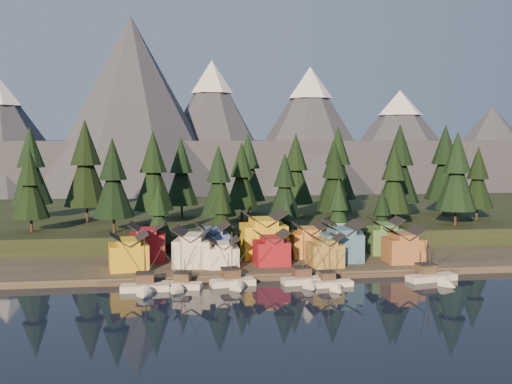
{
  "coord_description": "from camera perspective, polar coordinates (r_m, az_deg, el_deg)",
  "views": [
    {
      "loc": [
        -22.73,
        -105.38,
        30.73
      ],
      "look_at": [
        -4.39,
        30.0,
        18.07
      ],
      "focal_mm": 40.0,
      "sensor_mm": 36.0,
      "label": 1
    }
  ],
  "objects": [
    {
      "name": "house_front_4",
      "position": [
        133.41,
        6.88,
        -5.65
      ],
      "size": [
        7.82,
        8.37,
        7.58
      ],
      "rotation": [
        0.0,
        0.0,
        0.06
      ],
      "color": "olive",
      "rests_on": "shore_strip"
    },
    {
      "name": "tree_hill_2",
      "position": [
        154.73,
        -14.11,
        1.08
      ],
      "size": [
        10.83,
        10.83,
        25.23
      ],
      "color": "#332319",
      "rests_on": "hillside"
    },
    {
      "name": "house_back_3",
      "position": [
        142.97,
        5.33,
        -4.64
      ],
      "size": [
        8.97,
        8.06,
        8.79
      ],
      "rotation": [
        0.0,
        0.0,
        -0.04
      ],
      "color": "#C27D32",
      "rests_on": "shore_strip"
    },
    {
      "name": "boat_4",
      "position": [
        120.65,
        7.58,
        -8.58
      ],
      "size": [
        10.02,
        10.81,
        10.44
      ],
      "rotation": [
        0.0,
        0.0,
        0.07
      ],
      "color": "white",
      "rests_on": "ground"
    },
    {
      "name": "tree_hill_15",
      "position": [
        189.01,
        -0.8,
        2.28
      ],
      "size": [
        11.6,
        11.6,
        27.02
      ],
      "color": "#332319",
      "rests_on": "hillside"
    },
    {
      "name": "tree_shore_2",
      "position": [
        149.54,
        3.06,
        -2.93
      ],
      "size": [
        6.17,
        6.17,
        14.37
      ],
      "color": "#332319",
      "rests_on": "shore_strip"
    },
    {
      "name": "tree_hill_6",
      "position": [
        171.8,
        -1.44,
        1.42
      ],
      "size": [
        10.3,
        10.3,
        23.99
      ],
      "color": "#332319",
      "rests_on": "hillside"
    },
    {
      "name": "tree_hill_1",
      "position": [
        175.69,
        -16.65,
        2.48
      ],
      "size": [
        13.16,
        13.16,
        30.66
      ],
      "color": "#332319",
      "rests_on": "hillside"
    },
    {
      "name": "house_front_0",
      "position": [
        131.77,
        -12.62,
        -5.69
      ],
      "size": [
        9.59,
        9.21,
        8.39
      ],
      "rotation": [
        0.0,
        0.0,
        0.17
      ],
      "color": "gold",
      "rests_on": "shore_strip"
    },
    {
      "name": "tree_hill_9",
      "position": [
        166.9,
        7.85,
        1.29
      ],
      "size": [
        10.37,
        10.37,
        24.16
      ],
      "color": "#332319",
      "rests_on": "hillside"
    },
    {
      "name": "boat_0",
      "position": [
        118.19,
        -11.08,
        -8.64
      ],
      "size": [
        10.08,
        10.97,
        12.54
      ],
      "rotation": [
        0.0,
        0.0,
        0.01
      ],
      "color": "beige",
      "rests_on": "ground"
    },
    {
      "name": "house_back_0",
      "position": [
        139.92,
        -10.79,
        -4.82
      ],
      "size": [
        8.67,
        8.33,
        9.28
      ],
      "rotation": [
        0.0,
        0.0,
        -0.02
      ],
      "color": "maroon",
      "rests_on": "shore_strip"
    },
    {
      "name": "tree_hill_16",
      "position": [
        189.1,
        -21.57,
        2.19
      ],
      "size": [
        12.33,
        12.33,
        28.72
      ],
      "color": "#332319",
      "rests_on": "hillside"
    },
    {
      "name": "tree_shore_4",
      "position": [
        156.33,
        12.47,
        -2.34
      ],
      "size": [
        6.92,
        6.92,
        16.11
      ],
      "color": "#332319",
      "rests_on": "shore_strip"
    },
    {
      "name": "tree_hill_4",
      "position": [
        180.7,
        -7.47,
        1.82
      ],
      "size": [
        10.94,
        10.94,
        25.48
      ],
      "color": "#332319",
      "rests_on": "hillside"
    },
    {
      "name": "house_front_1",
      "position": [
        132.91,
        -6.26,
        -5.38
      ],
      "size": [
        10.14,
        9.88,
        8.9
      ],
      "rotation": [
        0.0,
        0.0,
        -0.21
      ],
      "color": "beige",
      "rests_on": "shore_strip"
    },
    {
      "name": "tree_hill_12",
      "position": [
        184.84,
        14.14,
        2.49
      ],
      "size": [
        12.71,
        12.71,
        29.62
      ],
      "color": "#332319",
      "rests_on": "hillside"
    },
    {
      "name": "tree_hill_11",
      "position": [
        167.25,
        13.6,
        1.07
      ],
      "size": [
        10.08,
        10.08,
        23.48
      ],
      "color": "#332319",
      "rests_on": "hillside"
    },
    {
      "name": "tree_shore_0",
      "position": [
        146.75,
        -9.71,
        -2.34
      ],
      "size": [
        7.8,
        7.8,
        18.18
      ],
      "color": "#332319",
      "rests_on": "shore_strip"
    },
    {
      "name": "boat_6",
      "position": [
        130.03,
        17.5,
        -7.59
      ],
      "size": [
        11.98,
        12.66,
        12.5
      ],
      "rotation": [
        0.0,
        0.0,
        0.2
      ],
      "color": "beige",
      "rests_on": "ground"
    },
    {
      "name": "house_front_5",
      "position": [
        138.61,
        8.5,
        -4.81
      ],
      "size": [
        9.53,
        8.74,
        9.63
      ],
      "rotation": [
        0.0,
        0.0,
        0.04
      ],
      "color": "teal",
      "rests_on": "shore_strip"
    },
    {
      "name": "tree_hill_8",
      "position": [
        181.42,
        3.98,
        2.08
      ],
      "size": [
        11.46,
        11.46,
        26.69
      ],
      "color": "#332319",
      "rests_on": "hillside"
    },
    {
      "name": "dock",
      "position": [
        127.61,
        2.8,
        -8.41
      ],
      "size": [
        80.0,
        4.0,
        1.0
      ],
      "primitive_type": "cube",
      "color": "#4E4337",
      "rests_on": "ground"
    },
    {
      "name": "house_back_4",
      "position": [
        145.39,
        8.8,
        -4.45
      ],
      "size": [
        9.46,
        9.18,
        9.11
      ],
      "rotation": [
        0.0,
        0.0,
        -0.15
      ],
      "color": "silver",
      "rests_on": "shore_strip"
    },
    {
      "name": "hillside",
      "position": [
        198.64,
        -1.07,
        -2.73
      ],
      "size": [
        420.0,
        100.0,
        6.0
      ],
      "primitive_type": "cube",
      "color": "black",
      "rests_on": "ground"
    },
    {
      "name": "tree_hill_17",
      "position": [
        187.29,
        21.29,
        1.14
      ],
      "size": [
        9.69,
        9.69,
        22.58
      ],
      "color": "#332319",
      "rests_on": "hillside"
    },
    {
      "name": "tree_shore_3",
      "position": [
        152.42,
        8.24,
        -1.86
      ],
      "size": [
        8.17,
        8.17,
        19.02
      ],
      "color": "#332319",
      "rests_on": "shore_strip"
    },
    {
      "name": "boat_1",
      "position": [
        119.21,
        -7.66,
        -8.57
      ],
      "size": [
        9.27,
        9.85,
        11.29
      ],
      "rotation": [
        0.0,
        0.0,
        -0.25
      ],
      "color": "beige",
      "rests_on": "ground"
    },
    {
      "name": "tree_hill_0",
      "position": [
        162.67,
        -21.66,
        0.57
      ],
      "size": [
        9.73,
        9.73,
        22.67
      ],
      "color": "#332319",
      "rests_on": "hillside"
    },
    {
      "name": "tree_hill_14",
      "position": [
        197.63,
        18.34,
        2.55
      ],
      "size": [
        12.71,
        12.71,
        29.6
      ],
      "color": "#332319",
      "rests_on": "hillside"
    },
    {
      "name": "mountain_ridge",
      "position": [
        319.54,
        -4.4,
        4.44
      ],
      "size": [
        560.0,
        190.0,
        90.0
      ],
      "color": "#434856",
      "rests_on": "ground"
    },
    {
      "name": "boat_3",
      "position": [
        122.17,
        5.0,
        -8.12
      ],
      "size": [
        10.04,
        10.77,
        12.31
      ],
      "rotation": [
        0.0,
        0.0,
        0.09
      ],
      "color": "beige",
      "rests_on": "ground"
    },
    {
      "name": "house_back_1",
      "position": [
        139.33,
        -4.45,
        -4.83
      ],
      "size": [
        8.58,
        8.68,
        9.09
      ],
      "rotation": [
        0.0,
        0.0,
        0.06
      ],
      "color": "#3C578F",
      "rests_on": "shore_strip"
    },
    {
      "name": "ground",
      "position": [
        112.09,
        4.36,
        -10.63
      ],
      "size": [
        500.0,
        500.0,
        0.0
      ],
      "primitive_type": "plane",
      "color": "black",
      "rests_on": "ground"
    },
    {
      "name": "house_front_6",
      "position": [
        140.86,
        14.52,
        -5.02
      ],
      "size": [
        8.44,
        7.98,
        8.41
      ],
      "rotation": [
        0.0,
        0.0,
        -0.0
      ],
      "color": "#996036",
      "rests_on": "shore_strip"
    },
    {
      "name": "shore_strip",
      "position": [
        150.17,
        1.16,
        -6.22
      ],
      "size": [
        400.0,
        50.0,
        1.5
      ],
      "primitive_type": "cube",
      "color": "#332E25",
      "rests_on": "ground"
    },
    {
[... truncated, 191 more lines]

